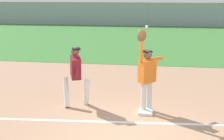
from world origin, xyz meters
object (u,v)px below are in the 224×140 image
at_px(baseball, 147,27).
at_px(first_base, 146,112).
at_px(parked_car_white, 33,15).
at_px(parked_car_red, 90,16).
at_px(runner, 76,73).
at_px(parked_car_tan, 148,16).
at_px(fielder, 147,72).
at_px(parked_car_green, 207,17).

bearing_deg(baseball, first_base, -77.62).
relative_size(parked_car_white, parked_car_red, 1.02).
relative_size(runner, parked_car_white, 0.37).
bearing_deg(baseball, parked_car_red, 105.40).
bearing_deg(parked_car_tan, fielder, -86.72).
distance_m(baseball, parked_car_green, 24.26).
relative_size(fielder, runner, 1.33).
bearing_deg(parked_car_red, baseball, -77.36).
distance_m(runner, parked_car_red, 24.00).
distance_m(first_base, baseball, 2.30).
height_order(first_base, parked_car_red, parked_car_red).
xyz_separation_m(fielder, parked_car_tan, (-0.49, 24.09, -0.45)).
xyz_separation_m(runner, parked_car_white, (-11.18, 24.12, -0.32)).
distance_m(first_base, parked_car_white, 27.73).
height_order(runner, parked_car_tan, runner).
bearing_deg(baseball, parked_car_green, 76.89).
bearing_deg(first_base, parked_car_green, 77.10).
xyz_separation_m(parked_car_white, parked_car_tan, (12.68, -0.17, 0.00)).
distance_m(fielder, parked_car_white, 27.60).
distance_m(parked_car_white, parked_car_red, 6.65).
bearing_deg(parked_car_red, parked_car_white, 172.41).
bearing_deg(parked_car_white, runner, -58.35).
distance_m(fielder, parked_car_green, 24.26).
bearing_deg(first_base, parked_car_tan, 91.18).
height_order(first_base, runner, runner).
relative_size(parked_car_red, parked_car_green, 0.98).
bearing_deg(fielder, parked_car_red, -26.51).
bearing_deg(parked_car_white, parked_car_green, 4.87).
xyz_separation_m(first_base, parked_car_green, (5.44, 23.78, 0.63)).
xyz_separation_m(runner, parked_car_red, (-4.56, 23.56, -0.32)).
height_order(runner, parked_car_green, runner).
height_order(fielder, parked_car_red, fielder).
bearing_deg(parked_car_white, fielder, -54.73).
bearing_deg(fielder, parked_car_white, -13.46).
bearing_deg(parked_car_tan, baseball, -86.80).
bearing_deg(parked_car_red, runner, -81.80).
distance_m(parked_car_white, parked_car_tan, 12.68).
height_order(baseball, parked_car_tan, baseball).
bearing_deg(parked_car_white, first_base, -54.85).
xyz_separation_m(fielder, baseball, (-0.03, 0.06, 1.21)).
relative_size(baseball, parked_car_green, 0.02).
distance_m(first_base, parked_car_red, 24.73).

